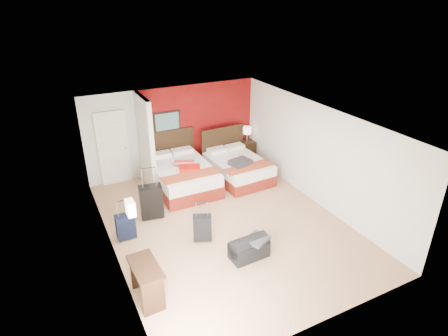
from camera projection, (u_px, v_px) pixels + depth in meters
ground at (225, 223)px, 8.73m from camera, size 6.50×6.50×0.00m
room_walls at (144, 163)px, 8.76m from camera, size 5.02×6.52×2.50m
red_accent_panel at (198, 126)px, 11.10m from camera, size 3.50×0.04×2.50m
partition_wall at (146, 143)px, 9.89m from camera, size 0.12×1.20×2.50m
entry_door at (113, 148)px, 10.16m from camera, size 0.82×0.06×2.05m
bed_left at (183, 177)px, 10.18m from camera, size 1.51×2.14×0.64m
bed_right at (238, 169)px, 10.70m from camera, size 1.44×1.98×0.57m
red_suitcase_open at (187, 165)px, 9.98m from camera, size 0.77×0.88×0.09m
jacket_bundle at (240, 162)px, 10.26m from camera, size 0.63×0.55×0.13m
nightstand at (247, 150)px, 11.87m from camera, size 0.44×0.44×0.62m
table_lamp at (247, 134)px, 11.64m from camera, size 0.27×0.27×0.46m
suitcase_black at (151, 203)px, 8.82m from camera, size 0.57×0.40×0.78m
suitcase_charcoal at (202, 229)px, 8.04m from camera, size 0.45×0.37×0.57m
suitcase_navy at (126, 227)px, 8.10m from camera, size 0.40×0.24×0.55m
duffel_bag at (249, 249)px, 7.56m from camera, size 0.79×0.45×0.39m
jacket_draped at (257, 239)px, 7.49m from camera, size 0.58×0.54×0.06m
desk at (147, 282)px, 6.47m from camera, size 0.46×0.88×0.72m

